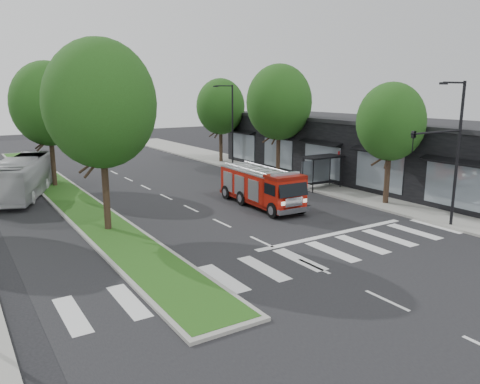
# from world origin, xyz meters

# --- Properties ---
(ground) EXTENTS (140.00, 140.00, 0.00)m
(ground) POSITION_xyz_m (0.00, 0.00, 0.00)
(ground) COLOR black
(ground) RESTS_ON ground
(sidewalk_right) EXTENTS (5.00, 80.00, 0.15)m
(sidewalk_right) POSITION_xyz_m (12.50, 10.00, 0.07)
(sidewalk_right) COLOR gray
(sidewalk_right) RESTS_ON ground
(median) EXTENTS (3.00, 50.00, 0.15)m
(median) POSITION_xyz_m (-6.00, 18.00, 0.08)
(median) COLOR gray
(median) RESTS_ON ground
(storefront_row) EXTENTS (8.00, 30.00, 5.00)m
(storefront_row) POSITION_xyz_m (17.00, 10.00, 2.50)
(storefront_row) COLOR black
(storefront_row) RESTS_ON ground
(bus_shelter) EXTENTS (3.20, 1.60, 2.61)m
(bus_shelter) POSITION_xyz_m (11.20, 8.15, 2.04)
(bus_shelter) COLOR black
(bus_shelter) RESTS_ON ground
(tree_right_near) EXTENTS (4.40, 4.40, 8.05)m
(tree_right_near) POSITION_xyz_m (11.50, 2.00, 5.51)
(tree_right_near) COLOR black
(tree_right_near) RESTS_ON ground
(tree_right_mid) EXTENTS (5.60, 5.60, 9.72)m
(tree_right_mid) POSITION_xyz_m (11.50, 14.00, 6.49)
(tree_right_mid) COLOR black
(tree_right_mid) RESTS_ON ground
(tree_right_far) EXTENTS (5.00, 5.00, 8.73)m
(tree_right_far) POSITION_xyz_m (11.50, 24.00, 5.84)
(tree_right_far) COLOR black
(tree_right_far) RESTS_ON ground
(tree_median_near) EXTENTS (5.80, 5.80, 10.16)m
(tree_median_near) POSITION_xyz_m (-6.00, 6.00, 6.81)
(tree_median_near) COLOR black
(tree_median_near) RESTS_ON ground
(tree_median_far) EXTENTS (5.60, 5.60, 9.72)m
(tree_median_far) POSITION_xyz_m (-6.00, 20.00, 6.49)
(tree_median_far) COLOR black
(tree_median_far) RESTS_ON ground
(streetlight_right_near) EXTENTS (4.08, 0.22, 8.00)m
(streetlight_right_near) POSITION_xyz_m (9.61, -3.50, 4.67)
(streetlight_right_near) COLOR black
(streetlight_right_near) RESTS_ON ground
(streetlight_right_far) EXTENTS (2.11, 0.20, 8.00)m
(streetlight_right_far) POSITION_xyz_m (10.35, 20.00, 4.48)
(streetlight_right_far) COLOR black
(streetlight_right_far) RESTS_ON ground
(fire_engine) EXTENTS (2.62, 7.71, 2.64)m
(fire_engine) POSITION_xyz_m (4.28, 6.20, 1.27)
(fire_engine) COLOR #610B05
(fire_engine) RESTS_ON ground
(city_bus) EXTENTS (5.90, 10.42, 2.85)m
(city_bus) POSITION_xyz_m (-8.50, 17.70, 1.43)
(city_bus) COLOR silver
(city_bus) RESTS_ON ground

